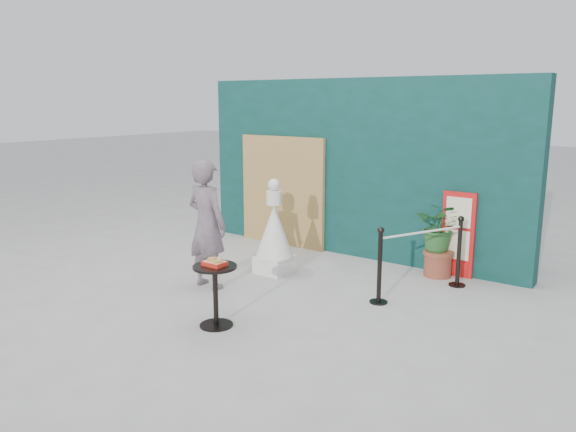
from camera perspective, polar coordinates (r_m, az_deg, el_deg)
The scene contains 10 objects.
ground at distance 7.49m, azimuth -5.49°, elevation -9.05°, with size 60.00×60.00×0.00m, color #ADAAA5.
back_wall at distance 9.65m, azimuth 6.87°, elevation 4.83°, with size 6.00×0.30×3.00m, color #0B3229.
bamboo_fence at distance 10.30m, azimuth -0.58°, elevation 2.54°, with size 1.80×0.08×2.00m, color tan.
woman at distance 8.01m, azimuth -8.25°, elevation -0.85°, with size 0.67×0.44×1.84m, color slate.
menu_board at distance 8.85m, azimuth 16.88°, elevation -1.83°, with size 0.50×0.07×1.30m.
statue at distance 8.65m, azimuth -1.40°, elevation -1.94°, with size 0.58×0.58×1.48m.
cafe_table at distance 6.71m, azimuth -7.39°, elevation -7.07°, with size 0.52×0.52×0.75m.
food_basket at distance 6.62m, azimuth -7.43°, elevation -4.70°, with size 0.26×0.19×0.11m.
planter at distance 8.76m, azimuth 15.13°, elevation -1.74°, with size 0.68×0.59×1.15m.
stanchion_barrier at distance 7.94m, azimuth 13.36°, elevation -4.33°, with size 0.84×1.54×1.03m.
Camera 1 is at (4.68, -5.21, 2.66)m, focal length 35.00 mm.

